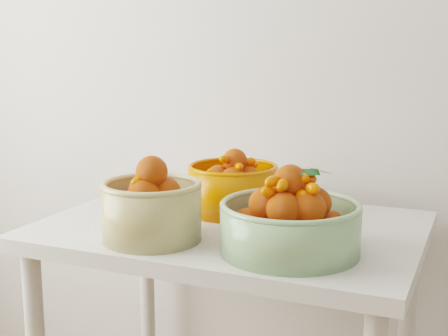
{
  "coord_description": "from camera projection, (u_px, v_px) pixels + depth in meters",
  "views": [
    {
      "loc": [
        0.2,
        0.1,
        1.22
      ],
      "look_at": [
        -0.41,
        1.51,
        0.92
      ],
      "focal_mm": 50.0,
      "sensor_mm": 36.0,
      "label": 1
    }
  ],
  "objects": [
    {
      "name": "table",
      "position": [
        231.0,
        257.0,
        1.7
      ],
      "size": [
        1.0,
        0.7,
        0.75
      ],
      "color": "silver",
      "rests_on": "ground"
    },
    {
      "name": "bowl_cream",
      "position": [
        152.0,
        208.0,
        1.53
      ],
      "size": [
        0.31,
        0.31,
        0.21
      ],
      "rotation": [
        0.0,
        0.0,
        0.29
      ],
      "color": "tan",
      "rests_on": "table"
    },
    {
      "name": "bowl_green",
      "position": [
        290.0,
        223.0,
        1.43
      ],
      "size": [
        0.42,
        0.42,
        0.21
      ],
      "rotation": [
        0.0,
        0.0,
        -0.36
      ],
      "color": "#86B27A",
      "rests_on": "table"
    },
    {
      "name": "bowl_orange",
      "position": [
        233.0,
        187.0,
        1.78
      ],
      "size": [
        0.32,
        0.32,
        0.19
      ],
      "rotation": [
        0.0,
        0.0,
        0.27
      ],
      "color": "#D25100",
      "rests_on": "table"
    }
  ]
}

